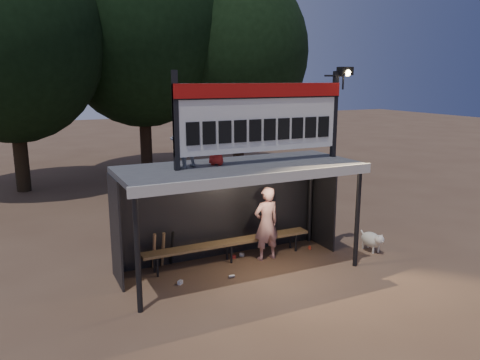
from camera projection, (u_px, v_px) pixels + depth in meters
name	position (u px, v px, depth m)	size (l,w,h in m)	color
ground	(240.00, 270.00, 10.14)	(80.00, 80.00, 0.00)	brown
player	(266.00, 223.00, 10.58)	(0.62, 0.41, 1.70)	silver
child_a	(182.00, 140.00, 9.16)	(0.56, 0.43, 1.14)	gray
child_b	(216.00, 145.00, 9.53)	(0.41, 0.27, 0.84)	#A81E19
dugout_shelter	(235.00, 185.00, 9.95)	(5.10, 2.08, 2.32)	#3E3E40
scoreboard_assembly	(264.00, 115.00, 9.65)	(4.10, 0.27, 1.99)	black
bench	(229.00, 243.00, 10.53)	(4.00, 0.35, 0.48)	brown
tree_left	(9.00, 35.00, 16.05)	(6.46, 6.46, 9.27)	black
tree_mid	(141.00, 26.00, 19.36)	(7.22, 7.22, 10.36)	black
tree_right	(238.00, 52.00, 20.38)	(6.08, 6.08, 8.72)	black
dog	(372.00, 240.00, 11.19)	(0.36, 0.81, 0.49)	beige
bats	(163.00, 249.00, 10.15)	(0.47, 0.33, 0.84)	#A7764E
litter	(241.00, 263.00, 10.44)	(3.60, 1.09, 0.08)	red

